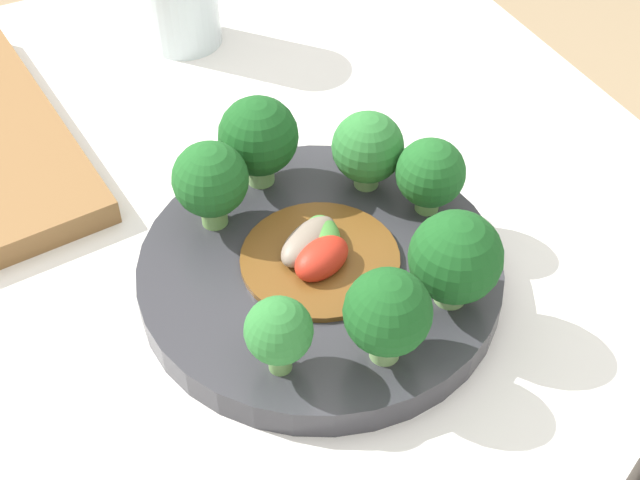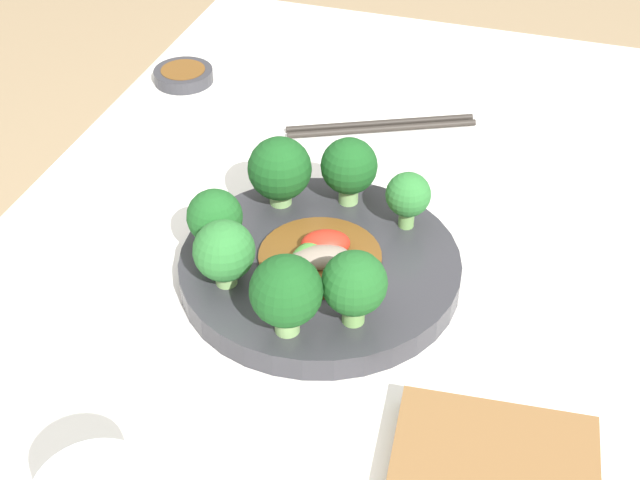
# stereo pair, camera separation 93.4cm
# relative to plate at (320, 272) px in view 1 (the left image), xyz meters

# --- Properties ---
(plate) EXTENTS (0.25, 0.25, 0.02)m
(plate) POSITION_rel_plate_xyz_m (0.00, 0.00, 0.00)
(plate) COLOR #333338
(plate) RESTS_ON table
(broccoli_northeast) EXTENTS (0.05, 0.05, 0.07)m
(broccoli_northeast) POSITION_rel_plate_xyz_m (0.07, 0.05, 0.05)
(broccoli_northeast) COLOR #7AAD5B
(broccoli_northeast) RESTS_ON plate
(broccoli_southeast) EXTENTS (0.05, 0.05, 0.06)m
(broccoli_southeast) POSITION_rel_plate_xyz_m (0.05, -0.06, 0.04)
(broccoli_southeast) COLOR #89B76B
(broccoli_southeast) RESTS_ON plate
(broccoli_northwest) EXTENTS (0.04, 0.04, 0.05)m
(broccoli_northwest) POSITION_rel_plate_xyz_m (-0.07, 0.06, 0.04)
(broccoli_northwest) COLOR #70A356
(broccoli_northwest) RESTS_ON plate
(broccoli_southwest) EXTENTS (0.06, 0.06, 0.07)m
(broccoli_southwest) POSITION_rel_plate_xyz_m (-0.07, -0.06, 0.05)
(broccoli_southwest) COLOR #89B76B
(broccoli_southwest) RESTS_ON plate
(broccoli_west) EXTENTS (0.05, 0.05, 0.07)m
(broccoli_west) POSITION_rel_plate_xyz_m (-0.09, 0.00, 0.05)
(broccoli_west) COLOR #89B76B
(broccoli_west) RESTS_ON plate
(broccoli_east) EXTENTS (0.06, 0.06, 0.07)m
(broccoli_east) POSITION_rel_plate_xyz_m (0.09, 0.00, 0.05)
(broccoli_east) COLOR #89B76B
(broccoli_east) RESTS_ON plate
(broccoli_south) EXTENTS (0.05, 0.05, 0.06)m
(broccoli_south) POSITION_rel_plate_xyz_m (0.01, -0.09, 0.04)
(broccoli_south) COLOR #7AAD5B
(broccoli_south) RESTS_ON plate
(stirfry_center) EXTENTS (0.11, 0.11, 0.02)m
(stirfry_center) POSITION_rel_plate_xyz_m (0.00, 0.00, 0.02)
(stirfry_center) COLOR brown
(stirfry_center) RESTS_ON plate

